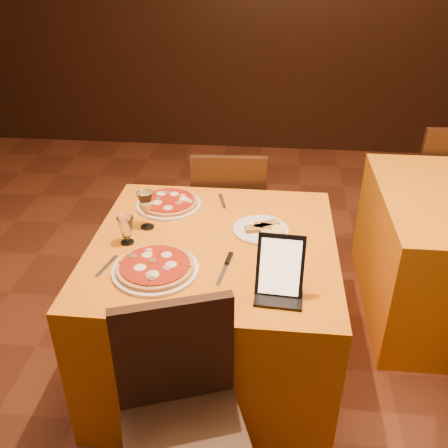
# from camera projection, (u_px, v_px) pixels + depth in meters

# --- Properties ---
(floor) EXTENTS (6.00, 7.00, 0.01)m
(floor) POSITION_uv_depth(u_px,v_px,m) (235.00, 434.00, 2.25)
(floor) COLOR #5E2D19
(floor) RESTS_ON ground
(wall_back) EXTENTS (6.00, 0.01, 2.80)m
(wall_back) POSITION_uv_depth(u_px,v_px,m) (268.00, 3.00, 4.55)
(wall_back) COLOR black
(wall_back) RESTS_ON floor
(main_table) EXTENTS (1.10, 1.10, 0.75)m
(main_table) POSITION_uv_depth(u_px,v_px,m) (214.00, 307.00, 2.43)
(main_table) COLOR orange
(main_table) RESTS_ON floor
(chair_main_near) EXTENTS (0.53, 0.53, 0.91)m
(chair_main_near) POSITION_uv_depth(u_px,v_px,m) (186.00, 442.00, 1.70)
(chair_main_near) COLOR black
(chair_main_near) RESTS_ON floor
(chair_main_far) EXTENTS (0.43, 0.43, 0.91)m
(chair_main_far) POSITION_uv_depth(u_px,v_px,m) (229.00, 213.00, 3.08)
(chair_main_far) COLOR #2F210F
(chair_main_far) RESTS_ON floor
(chair_side_far) EXTENTS (0.43, 0.43, 0.91)m
(chair_side_far) POSITION_uv_depth(u_px,v_px,m) (436.00, 182.00, 3.46)
(chair_side_far) COLOR black
(chair_side_far) RESTS_ON floor
(pizza_near) EXTENTS (0.36, 0.36, 0.03)m
(pizza_near) POSITION_uv_depth(u_px,v_px,m) (155.00, 268.00, 2.04)
(pizza_near) COLOR white
(pizza_near) RESTS_ON main_table
(pizza_far) EXTENTS (0.33, 0.33, 0.03)m
(pizza_far) POSITION_uv_depth(u_px,v_px,m) (169.00, 203.00, 2.53)
(pizza_far) COLOR white
(pizza_far) RESTS_ON main_table
(cutlet_dish) EXTENTS (0.26, 0.26, 0.03)m
(cutlet_dish) POSITION_uv_depth(u_px,v_px,m) (261.00, 229.00, 2.32)
(cutlet_dish) COLOR white
(cutlet_dish) RESTS_ON main_table
(wine_glass) EXTENTS (0.08, 0.08, 0.19)m
(wine_glass) POSITION_uv_depth(u_px,v_px,m) (146.00, 210.00, 2.31)
(wine_glass) COLOR #F6FF90
(wine_glass) RESTS_ON main_table
(water_glass) EXTENTS (0.06, 0.06, 0.13)m
(water_glass) POSITION_uv_depth(u_px,v_px,m) (126.00, 230.00, 2.21)
(water_glass) COLOR white
(water_glass) RESTS_ON main_table
(tablet) EXTENTS (0.19, 0.11, 0.23)m
(tablet) POSITION_uv_depth(u_px,v_px,m) (280.00, 266.00, 1.88)
(tablet) COLOR black
(tablet) RESTS_ON main_table
(knife) EXTENTS (0.05, 0.20, 0.01)m
(knife) POSITION_uv_depth(u_px,v_px,m) (224.00, 271.00, 2.05)
(knife) COLOR silver
(knife) RESTS_ON main_table
(fork_near) EXTENTS (0.05, 0.16, 0.01)m
(fork_near) POSITION_uv_depth(u_px,v_px,m) (107.00, 266.00, 2.08)
(fork_near) COLOR #AEAFB5
(fork_near) RESTS_ON main_table
(fork_far) EXTENTS (0.06, 0.16, 0.01)m
(fork_far) POSITION_uv_depth(u_px,v_px,m) (222.00, 201.00, 2.58)
(fork_far) COLOR #ACACB3
(fork_far) RESTS_ON main_table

